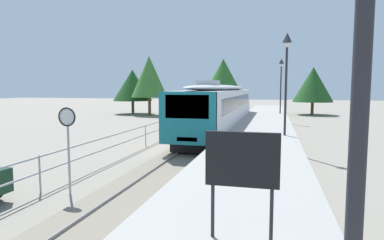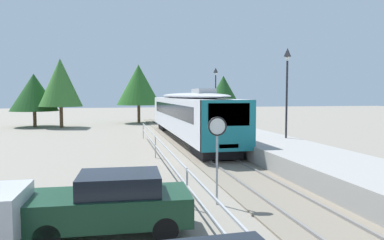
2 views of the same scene
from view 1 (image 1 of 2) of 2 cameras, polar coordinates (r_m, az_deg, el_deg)
name	(u,v)px [view 1 (image 1 of 2)]	position (r m, az deg, el deg)	size (l,w,h in m)	color
ground_plane	(156,143)	(20.45, -6.18, -4.05)	(160.00, 160.00, 0.00)	gray
track_rails	(204,145)	(19.62, 2.09, -4.33)	(3.20, 60.00, 0.14)	slate
commuter_train	(221,104)	(25.67, 5.08, 2.74)	(2.82, 20.91, 3.74)	silver
station_platform	(260,140)	(19.15, 11.66, -3.43)	(3.90, 60.00, 0.90)	#999691
platform_lamp_mid_platform	(287,64)	(18.05, 16.04, 9.22)	(0.34, 0.34, 5.35)	#232328
platform_lamp_far_end	(281,75)	(33.60, 15.16, 7.44)	(0.34, 0.34, 5.35)	#232328
platform_notice_board	(242,163)	(5.44, 8.67, -7.42)	(1.20, 0.08, 1.80)	#232328
speed_limit_sign	(67,129)	(11.09, -20.74, -1.42)	(0.61, 0.10, 2.81)	#9EA0A5
carpark_fence	(40,166)	(11.79, -24.88, -7.18)	(0.06, 36.06, 1.25)	#9EA0A5
tree_behind_carpark	(223,78)	(43.77, 5.41, 7.28)	(5.43, 5.43, 7.23)	brown
tree_behind_station_far	(313,85)	(44.62, 20.21, 5.78)	(5.01, 5.01, 6.05)	brown
tree_distant_left	(132,85)	(44.15, -10.26, 5.94)	(5.11, 5.11, 5.81)	brown
tree_distant_centre	(149,77)	(41.48, -7.41, 7.44)	(4.51, 4.51, 7.36)	brown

